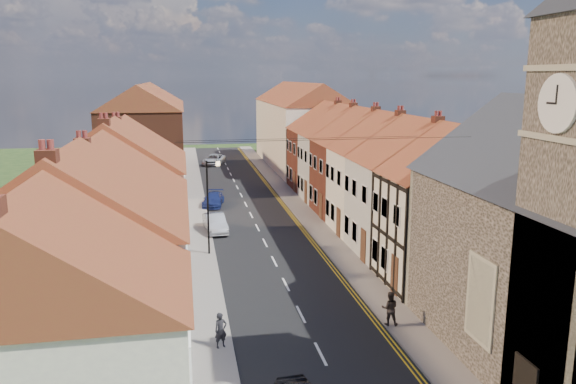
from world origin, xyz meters
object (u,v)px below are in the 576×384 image
(lamppost, at_px, (209,201))
(pedestrian_left, at_px, (221,330))
(car_mid, at_px, (215,223))
(pedestrian_right, at_px, (390,308))
(car_distant, at_px, (214,160))
(car_far, at_px, (213,199))

(lamppost, bearing_deg, pedestrian_left, -90.89)
(car_mid, height_order, pedestrian_right, pedestrian_right)
(car_mid, distance_m, car_distant, 32.09)
(car_far, bearing_deg, pedestrian_left, -81.94)
(lamppost, distance_m, car_mid, 6.26)
(car_mid, height_order, car_distant, car_distant)
(car_far, xyz_separation_m, pedestrian_left, (-1.15, -26.85, 0.29))
(car_mid, xyz_separation_m, pedestrian_left, (-0.81, -18.37, 0.22))
(car_distant, xyz_separation_m, pedestrian_right, (5.20, -49.65, 0.25))
(car_mid, relative_size, car_distant, 0.83)
(lamppost, xyz_separation_m, car_far, (0.95, 14.00, -2.96))
(car_mid, bearing_deg, car_far, 81.97)
(car_mid, relative_size, car_far, 0.99)
(car_distant, bearing_deg, pedestrian_right, -65.40)
(car_far, height_order, pedestrian_left, pedestrian_left)
(car_mid, bearing_deg, lamppost, -102.09)
(car_mid, distance_m, car_far, 8.49)
(pedestrian_right, bearing_deg, car_far, -59.85)
(lamppost, xyz_separation_m, pedestrian_right, (7.51, -12.08, -2.62))
(car_distant, bearing_deg, lamppost, -74.90)
(lamppost, distance_m, pedestrian_left, 13.12)
(car_far, bearing_deg, lamppost, -83.37)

